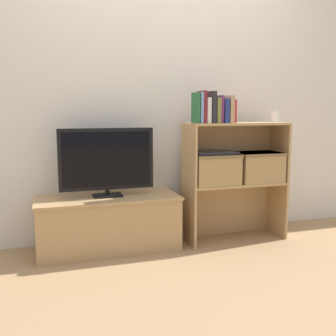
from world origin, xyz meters
TOP-DOWN VIEW (x-y plane):
  - ground_plane at (0.00, 0.00)m, footprint 16.00×16.00m
  - wall_back at (0.00, 0.48)m, footprint 10.00×0.05m
  - tv_stand at (-0.47, 0.22)m, footprint 1.09×0.47m
  - tv at (-0.47, 0.22)m, footprint 0.72×0.14m
  - bookshelf_lower_tier at (0.59, 0.22)m, footprint 0.84×0.32m
  - bookshelf_upper_tier at (0.59, 0.22)m, footprint 0.84×0.32m
  - book_forest at (0.21, 0.10)m, footprint 0.02×0.14m
  - book_skyblue at (0.23, 0.10)m, footprint 0.02×0.16m
  - book_maroon at (0.26, 0.10)m, footprint 0.02×0.15m
  - book_ivory at (0.29, 0.10)m, footprint 0.03×0.15m
  - book_charcoal at (0.33, 0.10)m, footprint 0.04×0.16m
  - book_olive at (0.37, 0.10)m, footprint 0.03×0.15m
  - book_plum at (0.40, 0.10)m, footprint 0.03×0.13m
  - book_navy at (0.44, 0.10)m, footprint 0.04×0.15m
  - book_tan at (0.48, 0.10)m, footprint 0.03×0.15m
  - book_crimson at (0.51, 0.10)m, footprint 0.02×0.14m
  - baby_monitor at (0.95, 0.16)m, footprint 0.05×0.04m
  - storage_basket_left at (0.39, 0.14)m, footprint 0.38×0.29m
  - storage_basket_right at (0.79, 0.14)m, footprint 0.38×0.29m
  - laptop at (0.39, 0.14)m, footprint 0.34×0.22m

SIDE VIEW (x-z plane):
  - ground_plane at x=0.00m, z-range 0.00..0.00m
  - tv_stand at x=-0.47m, z-range 0.00..0.42m
  - bookshelf_lower_tier at x=0.59m, z-range 0.06..0.55m
  - storage_basket_left at x=0.39m, z-range 0.50..0.74m
  - storage_basket_right at x=0.79m, z-range 0.50..0.74m
  - tv at x=-0.47m, z-range 0.44..0.96m
  - laptop at x=0.39m, z-range 0.73..0.75m
  - bookshelf_upper_tier at x=0.59m, z-range 0.55..1.04m
  - baby_monitor at x=0.95m, z-range 0.97..1.09m
  - book_crimson at x=0.51m, z-range 0.98..1.16m
  - book_navy at x=0.44m, z-range 0.98..1.17m
  - book_olive at x=0.37m, z-range 0.98..1.18m
  - book_ivory at x=0.29m, z-range 0.98..1.18m
  - book_tan at x=0.48m, z-range 0.98..1.19m
  - book_plum at x=0.40m, z-range 0.98..1.19m
  - book_forest at x=0.21m, z-range 0.98..1.22m
  - book_skyblue at x=0.23m, z-range 0.98..1.22m
  - book_charcoal at x=0.33m, z-range 0.98..1.22m
  - book_maroon at x=0.26m, z-range 0.98..1.23m
  - wall_back at x=0.00m, z-range 0.00..2.40m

